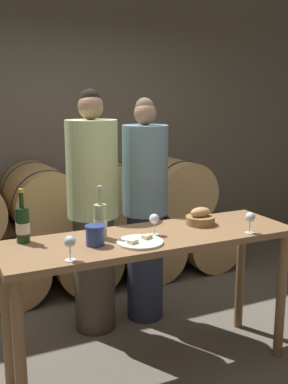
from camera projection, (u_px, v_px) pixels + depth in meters
ground_plane at (151, 369)px, 2.94m from camera, size 10.00×10.00×0.00m
stone_wall_back at (58, 113)px, 4.54m from camera, size 10.00×0.12×3.20m
barrel_stack at (77, 227)px, 4.25m from camera, size 3.25×0.89×1.16m
tasting_table at (152, 256)px, 2.78m from camera, size 1.84×0.57×0.92m
person_left at (93, 213)px, 3.30m from camera, size 0.37×0.37×1.81m
person_right at (145, 210)px, 3.49m from camera, size 0.35×0.35×1.75m
wine_bottle_red at (23, 225)px, 2.60m from camera, size 0.08×0.08×0.32m
wine_bottle_white at (100, 221)px, 2.68m from camera, size 0.08×0.08×0.32m
blue_crock at (95, 234)px, 2.56m from camera, size 0.12×0.12×0.12m
bread_basket at (200, 218)px, 2.98m from camera, size 0.19×0.19×0.12m
cheese_plate at (140, 242)px, 2.60m from camera, size 0.27×0.27×0.04m
wine_glass_far_left at (70, 243)px, 2.31m from camera, size 0.06×0.06×0.13m
wine_glass_left at (154, 220)px, 2.74m from camera, size 0.06×0.06×0.13m
wine_glass_center at (250, 218)px, 2.78m from camera, size 0.06×0.06×0.13m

